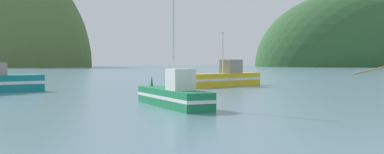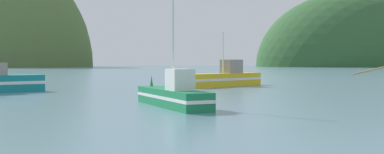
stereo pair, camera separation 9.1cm
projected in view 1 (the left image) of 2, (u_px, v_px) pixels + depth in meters
name	position (u px, v px, depth m)	size (l,w,h in m)	color
hill_far_center	(344.00, 67.00, 244.57)	(88.94, 71.15, 73.44)	#2D562D
hill_mid_left	(8.00, 67.00, 236.32)	(82.15, 65.72, 101.09)	#516B38
fishing_boat_yellow	(223.00, 78.00, 51.38)	(7.05, 10.35, 5.68)	gold
fishing_boat_green	(173.00, 95.00, 28.19)	(6.37, 7.53, 6.75)	#197A47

